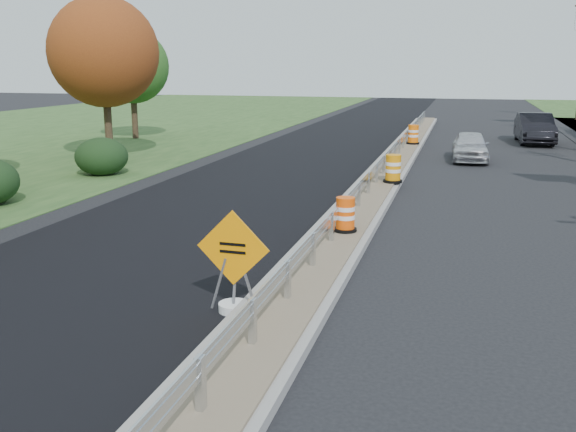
% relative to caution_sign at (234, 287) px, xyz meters
% --- Properties ---
extents(ground, '(140.00, 140.00, 0.00)m').
position_rel_caution_sign_xyz_m(ground, '(0.90, 6.36, -0.48)').
color(ground, black).
rests_on(ground, ground).
extents(milled_overlay, '(7.20, 120.00, 0.01)m').
position_rel_caution_sign_xyz_m(milled_overlay, '(-3.50, 16.36, -0.47)').
color(milled_overlay, black).
rests_on(milled_overlay, ground).
extents(median, '(1.60, 55.00, 0.23)m').
position_rel_caution_sign_xyz_m(median, '(0.90, 14.36, -0.37)').
color(median, gray).
rests_on(median, ground).
extents(guardrail, '(0.10, 46.15, 0.72)m').
position_rel_caution_sign_xyz_m(guardrail, '(0.90, 15.36, 0.25)').
color(guardrail, silver).
rests_on(guardrail, median).
extents(hedge_north, '(2.09, 2.09, 1.52)m').
position_rel_caution_sign_xyz_m(hedge_north, '(-10.10, 12.36, 0.28)').
color(hedge_north, black).
rests_on(hedge_north, ground).
extents(tree_near_red, '(4.95, 4.95, 7.35)m').
position_rel_caution_sign_xyz_m(tree_near_red, '(-12.10, 16.36, 4.39)').
color(tree_near_red, '#473523').
rests_on(tree_near_red, ground).
extents(tree_near_back, '(4.29, 4.29, 6.37)m').
position_rel_caution_sign_xyz_m(tree_near_back, '(-15.10, 24.36, 3.74)').
color(tree_near_back, '#473523').
rests_on(tree_near_back, ground).
extents(caution_sign, '(1.36, 0.57, 1.87)m').
position_rel_caution_sign_xyz_m(caution_sign, '(0.00, 0.00, 0.00)').
color(caution_sign, white).
rests_on(caution_sign, ground).
extents(barrel_median_near, '(0.59, 0.59, 0.87)m').
position_rel_caution_sign_xyz_m(barrel_median_near, '(1.05, 5.31, 0.17)').
color(barrel_median_near, black).
rests_on(barrel_median_near, median).
extents(barrel_median_mid, '(0.68, 0.68, 0.99)m').
position_rel_caution_sign_xyz_m(barrel_median_mid, '(1.45, 12.55, 0.23)').
color(barrel_median_mid, black).
rests_on(barrel_median_mid, median).
extents(barrel_median_far, '(0.68, 0.68, 1.00)m').
position_rel_caution_sign_xyz_m(barrel_median_far, '(1.23, 24.19, 0.23)').
color(barrel_median_far, black).
rests_on(barrel_median_far, median).
extents(car_silver, '(1.75, 4.02, 1.35)m').
position_rel_caution_sign_xyz_m(car_silver, '(4.12, 20.36, 0.20)').
color(car_silver, silver).
rests_on(car_silver, ground).
extents(car_dark_mid, '(1.94, 5.12, 1.67)m').
position_rel_caution_sign_xyz_m(car_dark_mid, '(7.63, 28.32, 0.36)').
color(car_dark_mid, black).
rests_on(car_dark_mid, ground).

